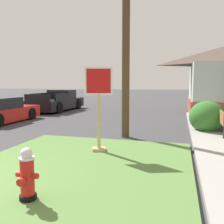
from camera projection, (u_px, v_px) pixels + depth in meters
name	position (u px, v px, depth m)	size (l,w,h in m)	color
grass_corner_patch	(79.00, 167.00, 5.63)	(5.03, 5.60, 0.08)	#567F3D
fire_hydrant	(27.00, 175.00, 3.93)	(0.38, 0.34, 0.85)	black
stop_sign	(99.00, 110.00, 6.73)	(0.72, 0.38, 2.30)	tan
manhole_cover	(53.00, 142.00, 8.22)	(0.70, 0.70, 0.02)	black
parked_sedan_red	(1.00, 112.00, 12.34)	(1.88, 4.22, 1.25)	red
pickup_truck_black	(58.00, 102.00, 17.90)	(2.12, 5.28, 1.48)	black
shrub_by_curb	(207.00, 117.00, 9.73)	(1.36, 1.36, 1.25)	#36732B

